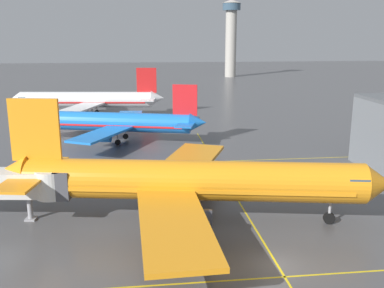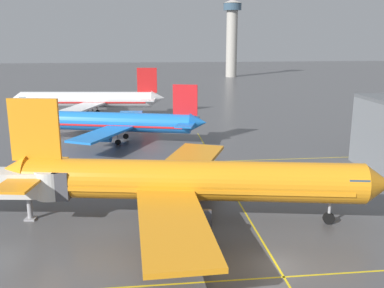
% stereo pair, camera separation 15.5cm
% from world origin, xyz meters
% --- Properties ---
extents(ground_plane, '(600.00, 600.00, 0.00)m').
position_xyz_m(ground_plane, '(0.00, 0.00, 0.00)').
color(ground_plane, '#4C4C4F').
extents(airliner_front_gate, '(41.27, 35.15, 12.87)m').
position_xyz_m(airliner_front_gate, '(-6.59, 10.13, 4.39)').
color(airliner_front_gate, orange).
rests_on(airliner_front_gate, ground).
extents(airliner_second_row, '(34.16, 29.12, 10.78)m').
position_xyz_m(airliner_second_row, '(-16.11, 47.07, 3.68)').
color(airliner_second_row, blue).
rests_on(airliner_second_row, ground).
extents(airliner_third_row, '(37.60, 32.21, 11.69)m').
position_xyz_m(airliner_third_row, '(-23.80, 74.84, 3.99)').
color(airliner_third_row, white).
rests_on(airliner_third_row, ground).
extents(taxiway_markings, '(135.09, 74.53, 0.01)m').
position_xyz_m(taxiway_markings, '(0.00, 14.94, 0.00)').
color(taxiway_markings, yellow).
rests_on(taxiway_markings, ground).
extents(control_tower, '(8.82, 8.82, 35.69)m').
position_xyz_m(control_tower, '(32.21, 175.47, 20.82)').
color(control_tower, '#ADA89E').
rests_on(control_tower, ground).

